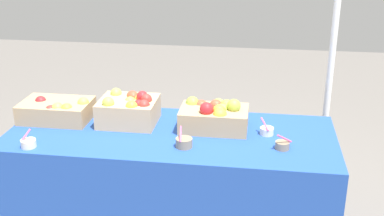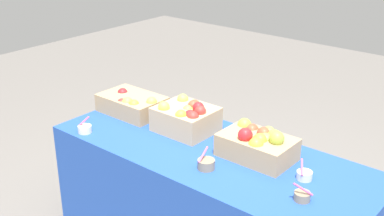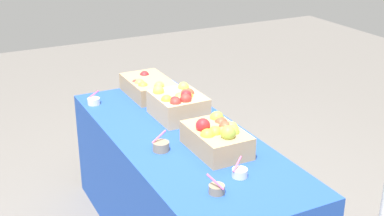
{
  "view_description": "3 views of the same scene",
  "coord_description": "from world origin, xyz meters",
  "px_view_note": "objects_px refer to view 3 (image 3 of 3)",
  "views": [
    {
      "loc": [
        0.49,
        -2.57,
        1.91
      ],
      "look_at": [
        0.12,
        0.03,
        0.89
      ],
      "focal_mm": 46.07,
      "sensor_mm": 36.0,
      "label": 1
    },
    {
      "loc": [
        1.51,
        -1.98,
        2.03
      ],
      "look_at": [
        -0.15,
        0.01,
        0.96
      ],
      "focal_mm": 46.62,
      "sensor_mm": 36.0,
      "label": 2
    },
    {
      "loc": [
        2.52,
        -1.22,
        2.05
      ],
      "look_at": [
        0.1,
        0.01,
        0.95
      ],
      "focal_mm": 49.78,
      "sensor_mm": 36.0,
      "label": 3
    }
  ],
  "objects_px": {
    "sample_bowl_mid": "(161,146)",
    "sample_bowl_far": "(240,173)",
    "apple_crate_middle": "(178,104)",
    "apple_crate_left": "(148,87)",
    "apple_crate_right": "(217,137)",
    "sample_bowl_near": "(94,101)",
    "sample_bowl_extra": "(217,189)"
  },
  "relations": [
    {
      "from": "apple_crate_middle",
      "to": "sample_bowl_near",
      "type": "height_order",
      "value": "apple_crate_middle"
    },
    {
      "from": "apple_crate_right",
      "to": "sample_bowl_extra",
      "type": "xyz_separation_m",
      "value": [
        0.39,
        -0.23,
        -0.06
      ]
    },
    {
      "from": "sample_bowl_near",
      "to": "sample_bowl_extra",
      "type": "relative_size",
      "value": 0.95
    },
    {
      "from": "apple_crate_middle",
      "to": "sample_bowl_near",
      "type": "xyz_separation_m",
      "value": [
        -0.46,
        -0.41,
        -0.07
      ]
    },
    {
      "from": "apple_crate_middle",
      "to": "sample_bowl_mid",
      "type": "bearing_deg",
      "value": -37.34
    },
    {
      "from": "sample_bowl_mid",
      "to": "sample_bowl_far",
      "type": "height_order",
      "value": "sample_bowl_mid"
    },
    {
      "from": "apple_crate_right",
      "to": "sample_bowl_far",
      "type": "xyz_separation_m",
      "value": [
        0.31,
        -0.05,
        -0.06
      ]
    },
    {
      "from": "apple_crate_right",
      "to": "sample_bowl_near",
      "type": "xyz_separation_m",
      "value": [
        -0.97,
        -0.4,
        -0.06
      ]
    },
    {
      "from": "apple_crate_right",
      "to": "sample_bowl_far",
      "type": "height_order",
      "value": "apple_crate_right"
    },
    {
      "from": "sample_bowl_mid",
      "to": "sample_bowl_far",
      "type": "xyz_separation_m",
      "value": [
        0.44,
        0.23,
        -0.0
      ]
    },
    {
      "from": "apple_crate_left",
      "to": "sample_bowl_near",
      "type": "distance_m",
      "value": 0.39
    },
    {
      "from": "apple_crate_middle",
      "to": "apple_crate_left",
      "type": "bearing_deg",
      "value": -177.56
    },
    {
      "from": "apple_crate_left",
      "to": "sample_bowl_near",
      "type": "height_order",
      "value": "apple_crate_left"
    },
    {
      "from": "apple_crate_left",
      "to": "sample_bowl_mid",
      "type": "height_order",
      "value": "apple_crate_left"
    },
    {
      "from": "apple_crate_middle",
      "to": "sample_bowl_extra",
      "type": "height_order",
      "value": "apple_crate_middle"
    },
    {
      "from": "sample_bowl_near",
      "to": "apple_crate_right",
      "type": "bearing_deg",
      "value": 22.25
    },
    {
      "from": "sample_bowl_near",
      "to": "apple_crate_left",
      "type": "bearing_deg",
      "value": 89.22
    },
    {
      "from": "apple_crate_left",
      "to": "apple_crate_right",
      "type": "height_order",
      "value": "apple_crate_right"
    },
    {
      "from": "apple_crate_left",
      "to": "apple_crate_right",
      "type": "distance_m",
      "value": 0.97
    },
    {
      "from": "sample_bowl_mid",
      "to": "sample_bowl_extra",
      "type": "bearing_deg",
      "value": 5.65
    },
    {
      "from": "sample_bowl_far",
      "to": "sample_bowl_extra",
      "type": "distance_m",
      "value": 0.2
    },
    {
      "from": "apple_crate_right",
      "to": "sample_bowl_extra",
      "type": "distance_m",
      "value": 0.46
    },
    {
      "from": "sample_bowl_far",
      "to": "sample_bowl_extra",
      "type": "height_order",
      "value": "sample_bowl_extra"
    },
    {
      "from": "sample_bowl_mid",
      "to": "sample_bowl_far",
      "type": "relative_size",
      "value": 1.13
    },
    {
      "from": "sample_bowl_mid",
      "to": "sample_bowl_extra",
      "type": "relative_size",
      "value": 1.09
    },
    {
      "from": "apple_crate_middle",
      "to": "apple_crate_right",
      "type": "distance_m",
      "value": 0.52
    },
    {
      "from": "sample_bowl_far",
      "to": "sample_bowl_near",
      "type": "bearing_deg",
      "value": -164.61
    },
    {
      "from": "sample_bowl_extra",
      "to": "sample_bowl_mid",
      "type": "bearing_deg",
      "value": -174.35
    },
    {
      "from": "sample_bowl_mid",
      "to": "sample_bowl_far",
      "type": "distance_m",
      "value": 0.5
    },
    {
      "from": "sample_bowl_mid",
      "to": "apple_crate_left",
      "type": "bearing_deg",
      "value": 162.04
    },
    {
      "from": "sample_bowl_extra",
      "to": "apple_crate_middle",
      "type": "bearing_deg",
      "value": 165.39
    },
    {
      "from": "apple_crate_left",
      "to": "sample_bowl_far",
      "type": "distance_m",
      "value": 1.28
    }
  ]
}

